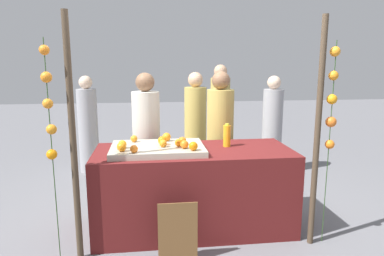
{
  "coord_description": "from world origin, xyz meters",
  "views": [
    {
      "loc": [
        -0.45,
        -3.41,
        1.75
      ],
      "look_at": [
        0.0,
        0.15,
        1.06
      ],
      "focal_mm": 32.11,
      "sensor_mm": 36.0,
      "label": 1
    }
  ],
  "objects_px": {
    "stall_counter": "(194,189)",
    "orange_0": "(193,146)",
    "juice_bottle": "(227,136)",
    "chalkboard_sign": "(178,233)",
    "orange_1": "(122,144)",
    "vendor_right": "(220,142)",
    "vendor_left": "(147,146)"
  },
  "relations": [
    {
      "from": "orange_0",
      "to": "vendor_left",
      "type": "relative_size",
      "value": 0.05
    },
    {
      "from": "orange_0",
      "to": "vendor_right",
      "type": "distance_m",
      "value": 1.08
    },
    {
      "from": "stall_counter",
      "to": "orange_0",
      "type": "height_order",
      "value": "orange_0"
    },
    {
      "from": "stall_counter",
      "to": "vendor_right",
      "type": "xyz_separation_m",
      "value": [
        0.42,
        0.69,
        0.34
      ]
    },
    {
      "from": "vendor_right",
      "to": "vendor_left",
      "type": "bearing_deg",
      "value": -177.12
    },
    {
      "from": "stall_counter",
      "to": "orange_0",
      "type": "xyz_separation_m",
      "value": [
        -0.04,
        -0.26,
        0.53
      ]
    },
    {
      "from": "stall_counter",
      "to": "juice_bottle",
      "type": "height_order",
      "value": "juice_bottle"
    },
    {
      "from": "orange_1",
      "to": "chalkboard_sign",
      "type": "height_order",
      "value": "orange_1"
    },
    {
      "from": "stall_counter",
      "to": "chalkboard_sign",
      "type": "relative_size",
      "value": 3.57
    },
    {
      "from": "juice_bottle",
      "to": "vendor_left",
      "type": "relative_size",
      "value": 0.15
    },
    {
      "from": "stall_counter",
      "to": "chalkboard_sign",
      "type": "xyz_separation_m",
      "value": [
        -0.22,
        -0.63,
        -0.16
      ]
    },
    {
      "from": "stall_counter",
      "to": "orange_1",
      "type": "xyz_separation_m",
      "value": [
        -0.72,
        -0.09,
        0.53
      ]
    },
    {
      "from": "chalkboard_sign",
      "to": "vendor_right",
      "type": "height_order",
      "value": "vendor_right"
    },
    {
      "from": "orange_0",
      "to": "chalkboard_sign",
      "type": "bearing_deg",
      "value": -116.66
    },
    {
      "from": "orange_1",
      "to": "juice_bottle",
      "type": "bearing_deg",
      "value": 10.04
    },
    {
      "from": "orange_0",
      "to": "chalkboard_sign",
      "type": "distance_m",
      "value": 0.8
    },
    {
      "from": "orange_0",
      "to": "vendor_right",
      "type": "xyz_separation_m",
      "value": [
        0.46,
        0.96,
        -0.2
      ]
    },
    {
      "from": "stall_counter",
      "to": "orange_0",
      "type": "relative_size",
      "value": 23.79
    },
    {
      "from": "orange_0",
      "to": "vendor_right",
      "type": "bearing_deg",
      "value": 64.29
    },
    {
      "from": "juice_bottle",
      "to": "vendor_left",
      "type": "height_order",
      "value": "vendor_left"
    },
    {
      "from": "orange_0",
      "to": "juice_bottle",
      "type": "bearing_deg",
      "value": 41.32
    },
    {
      "from": "orange_1",
      "to": "vendor_left",
      "type": "bearing_deg",
      "value": 73.03
    },
    {
      "from": "stall_counter",
      "to": "vendor_right",
      "type": "relative_size",
      "value": 1.24
    },
    {
      "from": "orange_0",
      "to": "orange_1",
      "type": "bearing_deg",
      "value": 166.08
    },
    {
      "from": "stall_counter",
      "to": "chalkboard_sign",
      "type": "height_order",
      "value": "stall_counter"
    },
    {
      "from": "vendor_left",
      "to": "juice_bottle",
      "type": "bearing_deg",
      "value": -32.61
    },
    {
      "from": "stall_counter",
      "to": "vendor_right",
      "type": "height_order",
      "value": "vendor_right"
    },
    {
      "from": "juice_bottle",
      "to": "chalkboard_sign",
      "type": "height_order",
      "value": "juice_bottle"
    },
    {
      "from": "vendor_left",
      "to": "orange_0",
      "type": "bearing_deg",
      "value": -63.67
    },
    {
      "from": "stall_counter",
      "to": "orange_1",
      "type": "relative_size",
      "value": 24.89
    },
    {
      "from": "orange_1",
      "to": "vendor_left",
      "type": "relative_size",
      "value": 0.05
    },
    {
      "from": "chalkboard_sign",
      "to": "stall_counter",
      "type": "bearing_deg",
      "value": 70.42
    }
  ]
}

